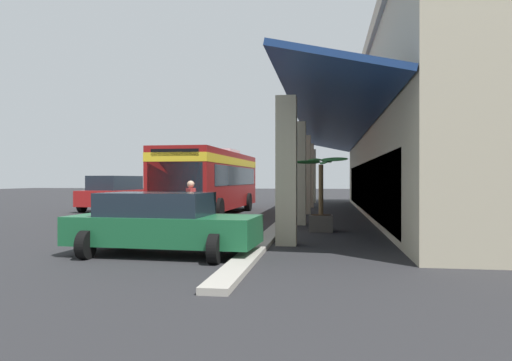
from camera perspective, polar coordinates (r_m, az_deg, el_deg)
The scene contains 8 objects.
ground at distance 26.96m, azimuth 11.98°, elevation -3.63°, with size 120.00×120.00×0.00m, color #262628.
curb_strip at distance 24.19m, azimuth 4.48°, elevation -3.92°, with size 34.25×0.50×0.12m, color #9E998E.
plaza_building at distance 25.42m, azimuth 26.77°, elevation 5.06°, with size 28.84×15.59×7.92m.
transit_bus at distance 23.59m, azimuth -5.38°, elevation 0.33°, with size 11.25×2.97×3.34m.
parked_suv_red at distance 27.67m, azimuth -16.82°, elevation -1.43°, with size 4.97×2.51×1.97m.
parked_sedan_green at distance 11.28m, azimuth -11.35°, elevation -5.11°, with size 2.60×4.49×1.47m.
pedestrian at distance 14.91m, azimuth -7.96°, elevation -2.91°, with size 0.67×0.42×1.74m.
potted_palm at distance 16.16m, azimuth 7.93°, elevation -3.63°, with size 1.76×1.87×2.54m.
Camera 1 is at (26.85, 6.41, 1.79)m, focal length 32.83 mm.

